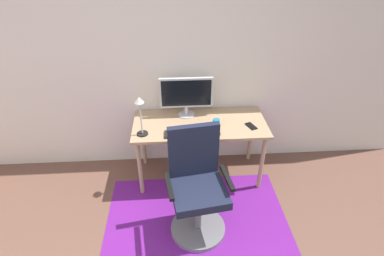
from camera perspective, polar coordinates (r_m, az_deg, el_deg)
wall_back at (r=3.32m, az=-7.52°, el=12.97°), size 6.00×0.10×2.60m
area_rug at (r=3.14m, az=0.96°, el=-17.03°), size 1.77×1.28×0.01m
desk at (r=3.26m, az=1.46°, el=-0.15°), size 1.41×0.64×0.71m
monitor at (r=3.25m, az=-1.08°, el=6.36°), size 0.56×0.18×0.44m
keyboard at (r=3.04m, az=-1.13°, el=-1.09°), size 0.43×0.13×0.02m
computer_mouse at (r=3.04m, az=4.78°, el=-1.02°), size 0.06×0.10×0.03m
coffee_cup at (r=3.14m, az=4.54°, el=0.85°), size 0.07×0.07×0.09m
cell_phone at (r=3.22m, az=10.97°, el=0.35°), size 0.11×0.16×0.01m
desk_lamp at (r=2.94m, az=-9.66°, el=3.36°), size 0.11×0.11×0.42m
office_chair at (r=2.79m, az=0.93°, el=-11.73°), size 0.59×0.53×1.05m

